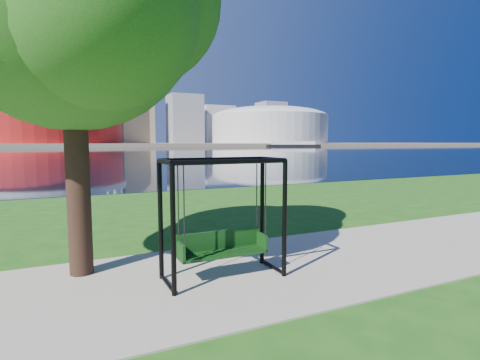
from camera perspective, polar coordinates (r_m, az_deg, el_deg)
ground at (r=7.84m, az=-0.12°, el=-12.76°), size 900.00×900.00×0.00m
path at (r=7.41m, az=1.58°, el=-13.75°), size 120.00×4.00×0.03m
river at (r=108.81m, az=-23.66°, el=3.95°), size 900.00×180.00×0.02m
far_bank at (r=312.75m, az=-24.79°, el=4.94°), size 900.00×228.00×2.00m
stadium at (r=242.11m, az=-27.13°, el=7.89°), size 83.00×83.00×32.00m
arena at (r=278.75m, az=4.53°, el=8.47°), size 84.00×84.00×26.56m
skyline at (r=327.83m, az=-25.83°, el=11.02°), size 392.00×66.00×96.50m
swing at (r=6.83m, az=-2.68°, el=-6.27°), size 2.16×0.94×2.21m
barge at (r=227.49m, az=8.09°, el=5.42°), size 32.67×18.62×3.17m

